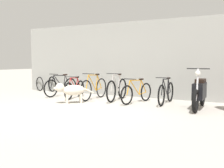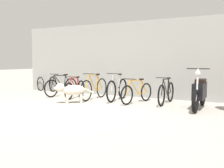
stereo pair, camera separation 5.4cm
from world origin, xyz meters
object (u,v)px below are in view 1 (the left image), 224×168
(bicycle_4, at_px, (137,93))
(bicycle_1, at_px, (75,89))
(bicycle_5, at_px, (166,93))
(bicycle_3, at_px, (117,89))
(bicycle_0, at_px, (61,87))
(bicycle_2, at_px, (94,88))
(spare_tire_right, at_px, (52,84))
(spare_tire_left, at_px, (40,84))
(stray_dog, at_px, (71,90))
(motorcycle, at_px, (199,93))

(bicycle_4, bearing_deg, bicycle_1, -77.29)
(bicycle_1, height_order, bicycle_5, bicycle_5)
(bicycle_4, bearing_deg, bicycle_3, -89.39)
(bicycle_0, bearing_deg, bicycle_2, 93.58)
(bicycle_0, relative_size, spare_tire_right, 2.45)
(bicycle_4, bearing_deg, spare_tire_left, -90.18)
(spare_tire_left, bearing_deg, bicycle_1, -22.60)
(bicycle_1, distance_m, bicycle_2, 0.76)
(bicycle_3, xyz_separation_m, stray_dog, (-1.01, -1.21, 0.04))
(bicycle_0, relative_size, motorcycle, 0.87)
(bicycle_1, xyz_separation_m, bicycle_5, (3.26, 0.28, 0.02))
(bicycle_4, relative_size, stray_dog, 1.66)
(bicycle_5, xyz_separation_m, spare_tire_right, (-5.30, 0.86, -0.01))
(stray_dog, relative_size, spare_tire_right, 1.48)
(stray_dog, bearing_deg, bicycle_3, -173.08)
(bicycle_1, xyz_separation_m, stray_dog, (0.59, -1.03, 0.09))
(bicycle_0, distance_m, bicycle_1, 0.84)
(bicycle_5, bearing_deg, bicycle_1, -85.68)
(bicycle_5, relative_size, stray_dog, 1.66)
(motorcycle, xyz_separation_m, spare_tire_right, (-6.36, 1.28, -0.12))
(bicycle_2, distance_m, spare_tire_left, 3.66)
(stray_dog, bearing_deg, bicycle_5, 162.89)
(bicycle_2, relative_size, spare_tire_left, 2.76)
(bicycle_0, distance_m, stray_dog, 1.88)
(bicycle_3, bearing_deg, motorcycle, 79.31)
(bicycle_1, distance_m, bicycle_3, 1.62)
(bicycle_5, bearing_deg, bicycle_2, -86.31)
(bicycle_2, distance_m, spare_tire_right, 2.98)
(bicycle_2, distance_m, motorcycle, 3.58)
(motorcycle, relative_size, spare_tire_right, 2.83)
(bicycle_3, xyz_separation_m, spare_tire_left, (-4.35, 0.96, -0.06))
(bicycle_3, bearing_deg, bicycle_4, 74.65)
(bicycle_3, height_order, stray_dog, bicycle_3)
(bicycle_2, relative_size, spare_tire_right, 2.61)
(bicycle_1, bearing_deg, bicycle_4, 80.32)
(bicycle_1, relative_size, motorcycle, 0.82)
(bicycle_0, bearing_deg, stray_dog, 56.74)
(stray_dog, height_order, spare_tire_right, spare_tire_right)
(bicycle_1, distance_m, bicycle_4, 2.39)
(bicycle_2, xyz_separation_m, bicycle_3, (0.85, 0.09, 0.00))
(bicycle_3, bearing_deg, bicycle_1, -87.28)
(bicycle_3, height_order, spare_tire_left, bicycle_3)
(bicycle_0, bearing_deg, bicycle_4, 94.85)
(bicycle_2, bearing_deg, bicycle_0, -95.91)
(bicycle_3, bearing_deg, bicycle_2, -87.69)
(bicycle_0, bearing_deg, bicycle_3, 97.47)
(bicycle_3, xyz_separation_m, motorcycle, (2.72, -0.33, 0.08))
(bicycle_0, relative_size, bicycle_2, 0.94)
(bicycle_5, relative_size, motorcycle, 0.87)
(bicycle_5, distance_m, spare_tire_right, 5.37)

